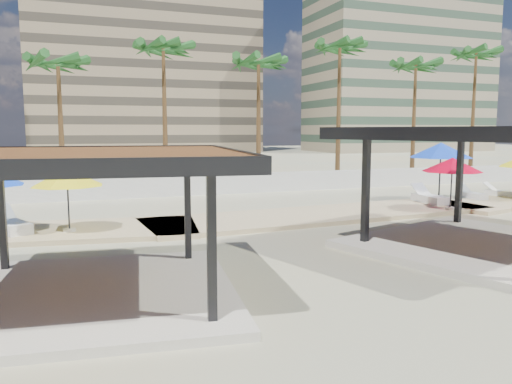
# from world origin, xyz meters

# --- Properties ---
(ground) EXTENTS (200.00, 200.00, 0.00)m
(ground) POSITION_xyz_m (0.00, 0.00, 0.00)
(ground) COLOR tan
(ground) RESTS_ON ground
(promenade) EXTENTS (44.45, 7.97, 0.24)m
(promenade) POSITION_xyz_m (2.00, 7.67, 0.06)
(promenade) COLOR #C6B284
(promenade) RESTS_ON ground
(boundary_wall) EXTENTS (56.00, 0.30, 1.20)m
(boundary_wall) POSITION_xyz_m (0.00, 16.00, 0.60)
(boundary_wall) COLOR silver
(boundary_wall) RESTS_ON ground
(building_mid) EXTENTS (38.00, 16.00, 30.40)m
(building_mid) POSITION_xyz_m (4.00, 78.00, 14.27)
(building_mid) COLOR #847259
(building_mid) RESTS_ON ground
(building_east) EXTENTS (32.00, 15.00, 36.40)m
(building_east) POSITION_xyz_m (48.00, 66.00, 17.27)
(building_east) COLOR gray
(building_east) RESTS_ON ground
(pavilion_central) EXTENTS (9.58, 9.58, 3.87)m
(pavilion_central) POSITION_xyz_m (3.78, -0.45, 2.31)
(pavilion_central) COLOR beige
(pavilion_central) RESTS_ON ground
(pavilion_west) EXTENTS (7.34, 7.34, 3.34)m
(pavilion_west) POSITION_xyz_m (-8.11, -0.77, 1.99)
(pavilion_west) COLOR beige
(pavilion_west) RESTS_ON ground
(umbrella_b) EXTENTS (3.20, 3.20, 2.25)m
(umbrella_b) POSITION_xyz_m (-8.64, 6.46, 2.11)
(umbrella_b) COLOR beige
(umbrella_b) RESTS_ON promenade
(umbrella_c) EXTENTS (2.68, 2.68, 2.37)m
(umbrella_c) POSITION_xyz_m (7.66, 5.80, 2.21)
(umbrella_c) COLOR beige
(umbrella_c) RESTS_ON promenade
(umbrella_d) EXTENTS (3.92, 3.92, 2.95)m
(umbrella_d) POSITION_xyz_m (9.89, 9.20, 2.72)
(umbrella_d) COLOR beige
(umbrella_d) RESTS_ON promenade
(lounger_a) EXTENTS (1.68, 2.49, 0.90)m
(lounger_a) POSITION_xyz_m (-10.63, 7.26, 0.40)
(lounger_a) COLOR white
(lounger_a) RESTS_ON promenade
(lounger_b) EXTENTS (0.90, 2.37, 0.88)m
(lounger_b) POSITION_xyz_m (8.24, 7.95, 0.39)
(lounger_b) COLOR white
(lounger_b) RESTS_ON promenade
(lounger_c) EXTENTS (1.29, 1.94, 0.70)m
(lounger_c) POSITION_xyz_m (13.68, 8.68, 0.35)
(lounger_c) COLOR white
(lounger_c) RESTS_ON promenade
(lounger_d) EXTENTS (0.70, 1.91, 0.71)m
(lounger_d) POSITION_xyz_m (11.47, 8.56, 0.35)
(lounger_d) COLOR white
(lounger_d) RESTS_ON promenade
(palm_c) EXTENTS (3.00, 3.00, 8.31)m
(palm_c) POSITION_xyz_m (-9.00, 18.10, 7.20)
(palm_c) COLOR brown
(palm_c) RESTS_ON ground
(palm_d) EXTENTS (3.00, 3.00, 9.55)m
(palm_d) POSITION_xyz_m (-3.00, 18.90, 8.37)
(palm_d) COLOR brown
(palm_d) RESTS_ON ground
(palm_e) EXTENTS (3.00, 3.00, 8.89)m
(palm_e) POSITION_xyz_m (3.00, 18.40, 7.75)
(palm_e) COLOR brown
(palm_e) RESTS_ON ground
(palm_f) EXTENTS (3.00, 3.00, 10.23)m
(palm_f) POSITION_xyz_m (9.00, 18.60, 9.01)
(palm_f) COLOR brown
(palm_f) RESTS_ON ground
(palm_g) EXTENTS (3.00, 3.00, 9.20)m
(palm_g) POSITION_xyz_m (15.00, 18.20, 8.05)
(palm_g) COLOR brown
(palm_g) RESTS_ON ground
(palm_h) EXTENTS (3.00, 3.00, 10.39)m
(palm_h) POSITION_xyz_m (21.00, 18.80, 9.16)
(palm_h) COLOR brown
(palm_h) RESTS_ON ground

